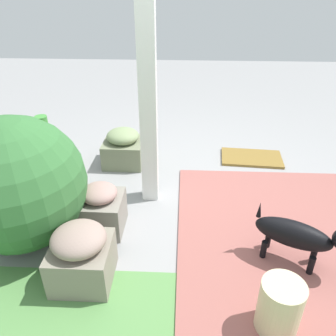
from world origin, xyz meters
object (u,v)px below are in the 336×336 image
(stone_planter_mid, at_px, (101,209))
(stone_planter_nearest, at_px, (124,148))
(porch_pillar, at_px, (148,86))
(round_shrub, at_px, (17,184))
(dog, at_px, (300,235))
(ceramic_urn, at_px, (279,308))
(doormat, at_px, (252,158))
(stone_planter_far, at_px, (81,255))
(terracotta_pot_tall, at_px, (48,156))

(stone_planter_mid, bearing_deg, stone_planter_nearest, -90.26)
(stone_planter_nearest, relative_size, stone_planter_mid, 1.03)
(porch_pillar, relative_size, round_shrub, 2.09)
(dog, relative_size, ceramic_urn, 1.76)
(stone_planter_mid, xyz_separation_m, round_shrub, (0.60, 0.15, 0.34))
(stone_planter_nearest, relative_size, doormat, 0.64)
(porch_pillar, distance_m, doormat, 1.81)
(stone_planter_far, bearing_deg, round_shrub, -36.04)
(porch_pillar, xyz_separation_m, dog, (-1.20, 0.86, -0.85))
(stone_planter_far, height_order, doormat, stone_planter_far)
(terracotta_pot_tall, height_order, doormat, terracotta_pot_tall)
(porch_pillar, relative_size, stone_planter_mid, 5.12)
(doormat, bearing_deg, ceramic_urn, 84.46)
(round_shrub, bearing_deg, terracotta_pot_tall, -80.93)
(stone_planter_nearest, distance_m, stone_planter_far, 1.76)
(stone_planter_mid, height_order, doormat, stone_planter_mid)
(stone_planter_nearest, relative_size, ceramic_urn, 1.18)
(stone_planter_mid, relative_size, doormat, 0.62)
(porch_pillar, height_order, stone_planter_mid, porch_pillar)
(terracotta_pot_tall, bearing_deg, stone_planter_far, 117.68)
(porch_pillar, height_order, stone_planter_far, porch_pillar)
(terracotta_pot_tall, bearing_deg, porch_pillar, 163.88)
(porch_pillar, xyz_separation_m, terracotta_pot_tall, (1.14, -0.33, -0.88))
(terracotta_pot_tall, xyz_separation_m, ceramic_urn, (-2.07, 1.76, -0.06))
(stone_planter_mid, distance_m, round_shrub, 0.70)
(round_shrub, bearing_deg, stone_planter_far, 143.96)
(terracotta_pot_tall, height_order, dog, terracotta_pot_tall)
(stone_planter_nearest, height_order, doormat, stone_planter_nearest)
(terracotta_pot_tall, relative_size, ceramic_urn, 1.83)
(porch_pillar, distance_m, stone_planter_mid, 1.13)
(stone_planter_far, bearing_deg, doormat, -128.74)
(terracotta_pot_tall, xyz_separation_m, dog, (-2.34, 1.19, 0.02))
(stone_planter_far, relative_size, round_shrub, 0.44)
(stone_planter_nearest, relative_size, terracotta_pot_tall, 0.65)
(terracotta_pot_tall, xyz_separation_m, doormat, (-2.29, -0.51, -0.24))
(stone_planter_far, height_order, terracotta_pot_tall, terracotta_pot_tall)
(round_shrub, distance_m, dog, 2.20)
(ceramic_urn, height_order, doormat, ceramic_urn)
(terracotta_pot_tall, bearing_deg, stone_planter_nearest, -156.08)
(round_shrub, height_order, terracotta_pot_tall, round_shrub)
(stone_planter_mid, distance_m, stone_planter_far, 0.58)
(stone_planter_mid, relative_size, terracotta_pot_tall, 0.62)
(terracotta_pot_tall, bearing_deg, doormat, -167.50)
(stone_planter_nearest, xyz_separation_m, doormat, (-1.53, -0.17, -0.19))
(stone_planter_mid, bearing_deg, stone_planter_far, 88.79)
(porch_pillar, bearing_deg, ceramic_urn, 123.05)
(ceramic_urn, xyz_separation_m, doormat, (-0.22, -2.27, -0.18))
(stone_planter_nearest, xyz_separation_m, terracotta_pot_tall, (0.76, 0.34, 0.05))
(terracotta_pot_tall, bearing_deg, round_shrub, 99.07)
(dog, relative_size, doormat, 0.95)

